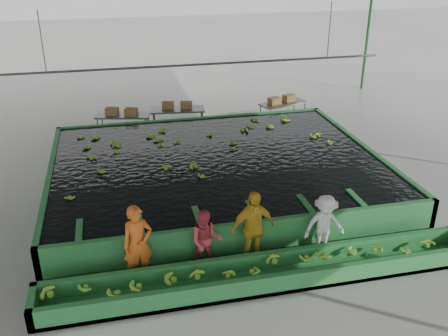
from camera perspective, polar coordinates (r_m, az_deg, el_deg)
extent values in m
plane|color=gray|center=(14.41, 0.45, -4.42)|extent=(80.00, 80.00, 0.00)
cube|color=gray|center=(12.76, 0.53, 15.62)|extent=(20.00, 22.00, 0.04)
cube|color=black|center=(15.35, -0.85, 1.00)|extent=(9.70, 7.70, 0.00)
cylinder|color=#59605B|center=(17.95, -3.33, 11.70)|extent=(0.08, 0.08, 14.00)
cylinder|color=#59605B|center=(17.62, -20.10, 13.38)|extent=(0.04, 0.04, 2.00)
cylinder|color=#59605B|center=(19.24, 11.95, 15.13)|extent=(0.04, 0.04, 2.00)
imported|color=orange|center=(11.23, -9.82, -8.54)|extent=(0.74, 0.56, 1.83)
imported|color=#B73842|center=(11.45, -2.07, -8.33)|extent=(0.83, 0.69, 1.54)
imported|color=gold|center=(11.58, 3.30, -6.91)|extent=(1.17, 0.64, 1.89)
imported|color=silver|center=(12.23, 11.40, -6.44)|extent=(1.03, 0.60, 1.57)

